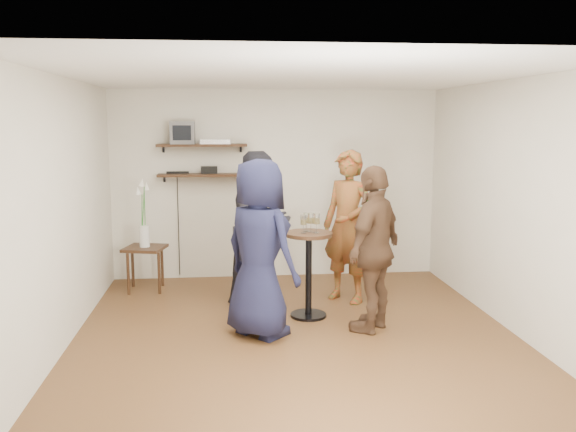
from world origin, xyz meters
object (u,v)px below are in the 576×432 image
object	(u,v)px
radio	(209,170)
drinks_table	(309,263)
side_table	(145,254)
person_navy	(259,249)
dvd_deck	(215,142)
person_plaid	(348,226)
person_dark	(261,228)
crt_monitor	(183,133)
person_brown	(374,249)

from	to	relation	value
radio	drinks_table	size ratio (longest dim) A/B	0.23
side_table	person_navy	distance (m)	2.32
dvd_deck	side_table	world-z (taller)	dvd_deck
dvd_deck	person_navy	distance (m)	2.54
drinks_table	person_plaid	xyz separation A→B (m)	(0.55, 0.57, 0.30)
radio	person_dark	distance (m)	1.43
crt_monitor	dvd_deck	xyz separation A→B (m)	(0.43, 0.00, -0.12)
crt_monitor	person_plaid	world-z (taller)	crt_monitor
radio	drinks_table	bearing A→B (deg)	-57.31
person_dark	person_brown	bearing A→B (deg)	-83.59
radio	side_table	size ratio (longest dim) A/B	0.38
crt_monitor	person_dark	xyz separation A→B (m)	(0.97, -1.13, -1.11)
drinks_table	person_dark	bearing A→B (deg)	128.37
crt_monitor	drinks_table	xyz separation A→B (m)	(1.46, -1.75, -1.40)
drinks_table	person_navy	xyz separation A→B (m)	(-0.58, -0.54, 0.29)
person_plaid	person_dark	world-z (taller)	person_plaid
side_table	person_brown	world-z (taller)	person_brown
side_table	person_brown	distance (m)	3.14
radio	crt_monitor	bearing A→B (deg)	180.00
person_plaid	side_table	bearing A→B (deg)	-151.67
radio	drinks_table	distance (m)	2.26
radio	person_brown	size ratio (longest dim) A/B	0.13
radio	person_navy	xyz separation A→B (m)	(0.55, -2.29, -0.61)
person_dark	person_navy	xyz separation A→B (m)	(-0.08, -1.16, -0.01)
person_plaid	person_brown	bearing A→B (deg)	-42.29
drinks_table	person_plaid	distance (m)	0.85
person_plaid	person_brown	distance (m)	1.07
drinks_table	crt_monitor	bearing A→B (deg)	129.93
person_plaid	person_navy	world-z (taller)	person_plaid
crt_monitor	dvd_deck	world-z (taller)	crt_monitor
radio	person_dark	xyz separation A→B (m)	(0.63, -1.13, -0.61)
radio	side_table	distance (m)	1.41
person_brown	person_plaid	bearing A→B (deg)	-137.71
side_table	person_dark	size ratio (longest dim) A/B	0.32
person_brown	dvd_deck	bearing A→B (deg)	-104.84
dvd_deck	drinks_table	size ratio (longest dim) A/B	0.42
dvd_deck	drinks_table	xyz separation A→B (m)	(1.03, -1.75, -1.28)
person_dark	person_navy	bearing A→B (deg)	-132.51
person_plaid	crt_monitor	bearing A→B (deg)	-166.14
person_dark	person_plaid	bearing A→B (deg)	-41.30
drinks_table	person_dark	world-z (taller)	person_dark
radio	side_table	xyz separation A→B (m)	(-0.83, -0.47, -1.04)
crt_monitor	drinks_table	bearing A→B (deg)	-50.07
drinks_table	person_plaid	bearing A→B (deg)	45.78
person_dark	person_brown	world-z (taller)	person_dark
person_navy	person_brown	world-z (taller)	person_navy
dvd_deck	person_plaid	xyz separation A→B (m)	(1.59, -1.18, -0.98)
dvd_deck	side_table	xyz separation A→B (m)	(-0.92, -0.47, -1.42)
person_plaid	person_brown	size ratio (longest dim) A/B	1.06
dvd_deck	person_plaid	size ratio (longest dim) A/B	0.22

